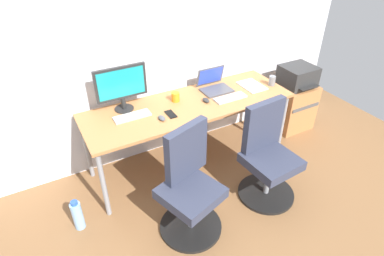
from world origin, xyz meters
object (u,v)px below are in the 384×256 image
Objects in this scene: office_chair_right at (267,157)px; open_laptop at (214,84)px; water_bottle_on_floor at (78,215)px; office_chair_left at (189,187)px; coffee_mug at (175,97)px; desktop_monitor at (121,86)px; printer at (298,76)px; side_cabinet at (292,106)px.

office_chair_right is 0.95m from open_laptop.
office_chair_left is at bearing -25.38° from water_bottle_on_floor.
coffee_mug is at bearing -175.38° from open_laptop.
office_chair_left is 3.03× the size of open_laptop.
desktop_monitor is at bearing 170.00° from coffee_mug.
office_chair_right is at bearing -143.77° from printer.
coffee_mug reaches higher than printer.
side_cabinet is at bearing 90.00° from printer.
open_laptop is at bearing 4.62° from coffee_mug.
printer is at bearing -2.78° from coffee_mug.
open_laptop is at bearing 16.07° from water_bottle_on_floor.
printer is 4.35× the size of coffee_mug.
printer is at bearing -90.00° from side_cabinet.
side_cabinet is 1.84× the size of open_laptop.
desktop_monitor reaches higher than open_laptop.
open_laptop is 3.37× the size of coffee_mug.
side_cabinet is 1.64m from coffee_mug.
office_chair_right is 1.49m from desktop_monitor.
desktop_monitor is at bearing 38.05° from water_bottle_on_floor.
office_chair_right is at bearing -143.73° from side_cabinet.
office_chair_left is at bearing -157.57° from side_cabinet.
office_chair_right reaches higher than coffee_mug.
desktop_monitor is at bearing 177.04° from open_laptop.
office_chair_right is 1.32m from printer.
office_chair_left is at bearing -131.19° from open_laptop.
desktop_monitor is (-2.06, 0.16, 0.30)m from printer.
desktop_monitor is (-1.02, 0.93, 0.56)m from office_chair_right.
water_bottle_on_floor is 0.65× the size of desktop_monitor.
open_laptop is (-0.05, 0.88, 0.37)m from office_chair_right.
desktop_monitor reaches higher than side_cabinet.
water_bottle_on_floor is at bearing 166.40° from office_chair_right.
water_bottle_on_floor is at bearing -172.53° from printer.
office_chair_left is 2.03m from printer.
office_chair_left is 0.97m from coffee_mug.
coffee_mug is (0.50, -0.09, -0.20)m from desktop_monitor.
side_cabinet is 1.21m from open_laptop.
office_chair_right is 1.75m from water_bottle_on_floor.
office_chair_right is 1.05m from coffee_mug.
office_chair_left is 2.02m from side_cabinet.
office_chair_right is 10.22× the size of coffee_mug.
water_bottle_on_floor is 1.19m from desktop_monitor.
desktop_monitor is at bearing 175.48° from side_cabinet.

